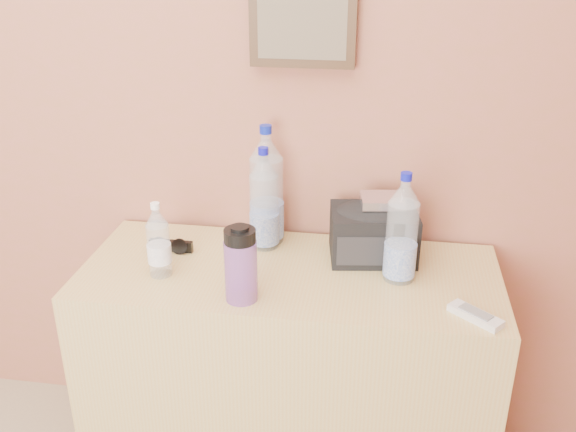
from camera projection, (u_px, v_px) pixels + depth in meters
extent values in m
plane|color=#A85E55|center=(119.00, 34.00, 1.90)|extent=(4.00, 0.00, 4.00)
cube|color=tan|center=(289.00, 375.00, 1.99)|extent=(1.19, 0.50, 0.75)
cylinder|color=white|center=(267.00, 192.00, 1.94)|extent=(0.10, 0.10, 0.32)
cylinder|color=#0E1FA4|center=(266.00, 129.00, 1.86)|extent=(0.04, 0.04, 0.02)
cylinder|color=silver|center=(264.00, 204.00, 1.92)|extent=(0.09, 0.09, 0.28)
cylinder|color=#1112B7|center=(263.00, 151.00, 1.85)|extent=(0.03, 0.03, 0.02)
cylinder|color=white|center=(402.00, 234.00, 1.73)|extent=(0.09, 0.09, 0.27)
cylinder|color=#0E13B9|center=(406.00, 176.00, 1.66)|extent=(0.03, 0.03, 0.02)
cylinder|color=white|center=(159.00, 244.00, 1.77)|extent=(0.06, 0.06, 0.19)
cylinder|color=white|center=(155.00, 206.00, 1.72)|extent=(0.03, 0.03, 0.02)
cylinder|color=purple|center=(241.00, 271.00, 1.66)|extent=(0.09, 0.09, 0.17)
cylinder|color=black|center=(240.00, 234.00, 1.61)|extent=(0.08, 0.08, 0.04)
cube|color=silver|center=(475.00, 316.00, 1.60)|extent=(0.14, 0.13, 0.02)
cube|color=silver|center=(382.00, 200.00, 1.83)|extent=(0.13, 0.12, 0.03)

